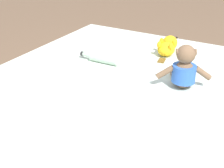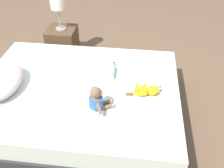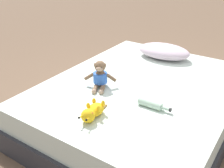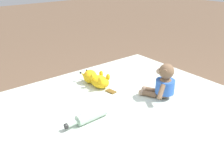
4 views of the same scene
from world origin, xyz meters
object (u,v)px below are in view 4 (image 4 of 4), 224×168
bed (158,162)px  plush_yellow_creature (96,79)px  glass_bottle (90,116)px  plush_monkey (164,84)px

bed → plush_yellow_creature: size_ratio=6.12×
bed → glass_bottle: size_ratio=7.71×
bed → glass_bottle: (0.24, -0.31, 0.24)m
plush_monkey → glass_bottle: (0.53, -0.07, -0.07)m
bed → plush_monkey: size_ratio=7.48×
plush_monkey → plush_yellow_creature: plush_monkey is taller
bed → glass_bottle: 0.46m
glass_bottle → bed: bearing=127.6°
plush_monkey → plush_yellow_creature: bearing=-60.3°
glass_bottle → plush_monkey: bearing=172.9°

